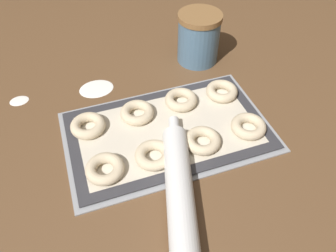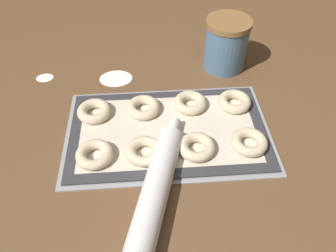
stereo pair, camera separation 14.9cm
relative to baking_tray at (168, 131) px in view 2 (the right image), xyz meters
The scene contains 15 objects.
ground_plane 0.02m from the baking_tray, 51.50° to the left, with size 2.80×2.80×0.00m, color brown.
baking_tray is the anchor object (origin of this frame).
baking_mat 0.01m from the baking_tray, behind, with size 0.50×0.30×0.00m.
bagel_front_far_left 0.20m from the baking_tray, 156.15° to the right, with size 0.09×0.09×0.03m.
bagel_front_mid_left 0.10m from the baking_tray, 128.94° to the right, with size 0.09×0.09×0.03m.
bagel_front_mid_right 0.10m from the baking_tray, 49.41° to the right, with size 0.09×0.09×0.03m.
bagel_front_far_right 0.21m from the baking_tray, 19.61° to the right, with size 0.09×0.09×0.03m.
bagel_back_far_left 0.20m from the baking_tray, 160.40° to the left, with size 0.09×0.09×0.03m.
bagel_back_mid_left 0.10m from the baking_tray, 129.84° to the left, with size 0.09×0.09×0.03m.
bagel_back_mid_right 0.11m from the baking_tray, 51.00° to the left, with size 0.09×0.09×0.03m.
bagel_back_far_right 0.20m from the baking_tray, 22.53° to the left, with size 0.09×0.09×0.03m.
flour_canister 0.35m from the baking_tray, 54.49° to the left, with size 0.13×0.13×0.16m.
rolling_pin 0.23m from the baking_tray, 102.65° to the right, with size 0.17×0.48×0.06m.
flour_patch_near 0.44m from the baking_tray, 144.78° to the left, with size 0.05×0.04×0.00m.
flour_patch_far 0.28m from the baking_tray, 121.26° to the left, with size 0.10×0.08×0.00m.
Camera 2 is at (-0.05, -0.59, 0.63)m, focal length 35.00 mm.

